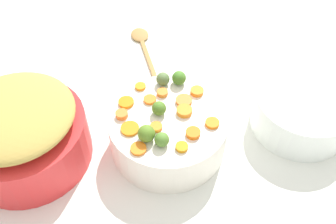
# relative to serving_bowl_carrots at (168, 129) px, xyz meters

# --- Properties ---
(tabletop) EXTENTS (2.40, 2.40, 0.02)m
(tabletop) POSITION_rel_serving_bowl_carrots_xyz_m (-0.00, 0.00, -0.06)
(tabletop) COLOR white
(tabletop) RESTS_ON ground
(serving_bowl_carrots) EXTENTS (0.26, 0.26, 0.10)m
(serving_bowl_carrots) POSITION_rel_serving_bowl_carrots_xyz_m (0.00, 0.00, 0.00)
(serving_bowl_carrots) COLOR white
(serving_bowl_carrots) RESTS_ON tabletop
(metal_pot) EXTENTS (0.28, 0.28, 0.11)m
(metal_pot) POSITION_rel_serving_bowl_carrots_xyz_m (0.17, 0.26, 0.01)
(metal_pot) COLOR red
(metal_pot) RESTS_ON tabletop
(stuffing_mound) EXTENTS (0.25, 0.25, 0.05)m
(stuffing_mound) POSITION_rel_serving_bowl_carrots_xyz_m (0.17, 0.26, 0.09)
(stuffing_mound) COLOR tan
(stuffing_mound) RESTS_ON metal_pot
(carrot_slice_0) EXTENTS (0.04, 0.04, 0.01)m
(carrot_slice_0) POSITION_rel_serving_bowl_carrots_xyz_m (-0.07, -0.01, 0.05)
(carrot_slice_0) COLOR orange
(carrot_slice_0) RESTS_ON serving_bowl_carrots
(carrot_slice_1) EXTENTS (0.05, 0.05, 0.01)m
(carrot_slice_1) POSITION_rel_serving_bowl_carrots_xyz_m (0.01, -0.05, 0.05)
(carrot_slice_1) COLOR orange
(carrot_slice_1) RESTS_ON serving_bowl_carrots
(carrot_slice_2) EXTENTS (0.03, 0.03, 0.01)m
(carrot_slice_2) POSITION_rel_serving_bowl_carrots_xyz_m (0.06, -0.03, 0.05)
(carrot_slice_2) COLOR orange
(carrot_slice_2) RESTS_ON serving_bowl_carrots
(carrot_slice_3) EXTENTS (0.04, 0.04, 0.01)m
(carrot_slice_3) POSITION_rel_serving_bowl_carrots_xyz_m (-0.08, 0.04, 0.05)
(carrot_slice_3) COLOR orange
(carrot_slice_3) RESTS_ON serving_bowl_carrots
(carrot_slice_4) EXTENTS (0.03, 0.03, 0.01)m
(carrot_slice_4) POSITION_rel_serving_bowl_carrots_xyz_m (0.10, -0.01, 0.05)
(carrot_slice_4) COLOR orange
(carrot_slice_4) RESTS_ON serving_bowl_carrots
(carrot_slice_5) EXTENTS (0.05, 0.05, 0.01)m
(carrot_slice_5) POSITION_rel_serving_bowl_carrots_xyz_m (0.02, 0.09, 0.05)
(carrot_slice_5) COLOR orange
(carrot_slice_5) RESTS_ON serving_bowl_carrots
(carrot_slice_6) EXTENTS (0.05, 0.05, 0.01)m
(carrot_slice_6) POSITION_rel_serving_bowl_carrots_xyz_m (-0.02, -0.03, 0.06)
(carrot_slice_6) COLOR orange
(carrot_slice_6) RESTS_ON serving_bowl_carrots
(carrot_slice_7) EXTENTS (0.04, 0.04, 0.01)m
(carrot_slice_7) POSITION_rel_serving_bowl_carrots_xyz_m (0.01, -0.09, 0.05)
(carrot_slice_7) COLOR orange
(carrot_slice_7) RESTS_ON serving_bowl_carrots
(carrot_slice_8) EXTENTS (0.04, 0.04, 0.01)m
(carrot_slice_8) POSITION_rel_serving_bowl_carrots_xyz_m (-0.01, 0.04, 0.05)
(carrot_slice_8) COLOR orange
(carrot_slice_8) RESTS_ON serving_bowl_carrots
(carrot_slice_9) EXTENTS (0.04, 0.04, 0.01)m
(carrot_slice_9) POSITION_rel_serving_bowl_carrots_xyz_m (0.06, 0.01, 0.05)
(carrot_slice_9) COLOR orange
(carrot_slice_9) RESTS_ON serving_bowl_carrots
(carrot_slice_10) EXTENTS (0.05, 0.05, 0.01)m
(carrot_slice_10) POSITION_rel_serving_bowl_carrots_xyz_m (0.09, 0.05, 0.05)
(carrot_slice_10) COLOR orange
(carrot_slice_10) RESTS_ON serving_bowl_carrots
(carrot_slice_11) EXTENTS (0.04, 0.04, 0.01)m
(carrot_slice_11) POSITION_rel_serving_bowl_carrots_xyz_m (-0.08, -0.05, 0.05)
(carrot_slice_11) COLOR orange
(carrot_slice_11) RESTS_ON serving_bowl_carrots
(carrot_slice_12) EXTENTS (0.04, 0.04, 0.01)m
(carrot_slice_12) POSITION_rel_serving_bowl_carrots_xyz_m (0.06, 0.08, 0.06)
(carrot_slice_12) COLOR orange
(carrot_slice_12) RESTS_ON serving_bowl_carrots
(carrot_slice_13) EXTENTS (0.04, 0.04, 0.01)m
(carrot_slice_13) POSITION_rel_serving_bowl_carrots_xyz_m (-0.03, 0.10, 0.05)
(carrot_slice_13) COLOR orange
(carrot_slice_13) RESTS_ON serving_bowl_carrots
(brussels_sprout_0) EXTENTS (0.03, 0.03, 0.03)m
(brussels_sprout_0) POSITION_rel_serving_bowl_carrots_xyz_m (0.02, 0.01, 0.07)
(brussels_sprout_0) COLOR #4D7A27
(brussels_sprout_0) RESTS_ON serving_bowl_carrots
(brussels_sprout_1) EXTENTS (0.03, 0.03, 0.03)m
(brussels_sprout_1) POSITION_rel_serving_bowl_carrots_xyz_m (-0.05, 0.06, 0.06)
(brussels_sprout_1) COLOR #54822F
(brussels_sprout_1) RESTS_ON serving_bowl_carrots
(brussels_sprout_2) EXTENTS (0.03, 0.03, 0.03)m
(brussels_sprout_2) POSITION_rel_serving_bowl_carrots_xyz_m (0.06, -0.08, 0.07)
(brussels_sprout_2) COLOR #477C28
(brussels_sprout_2) RESTS_ON serving_bowl_carrots
(brussels_sprout_3) EXTENTS (0.04, 0.04, 0.04)m
(brussels_sprout_3) POSITION_rel_serving_bowl_carrots_xyz_m (-0.02, 0.07, 0.07)
(brussels_sprout_3) COLOR #597F25
(brussels_sprout_3) RESTS_ON serving_bowl_carrots
(brussels_sprout_4) EXTENTS (0.03, 0.03, 0.03)m
(brussels_sprout_4) POSITION_rel_serving_bowl_carrots_xyz_m (0.08, -0.05, 0.06)
(brussels_sprout_4) COLOR #5A7741
(brussels_sprout_4) RESTS_ON serving_bowl_carrots
(wooden_spoon) EXTENTS (0.26, 0.14, 0.01)m
(wooden_spoon) POSITION_rel_serving_bowl_carrots_xyz_m (0.33, -0.18, -0.04)
(wooden_spoon) COLOR #A77D43
(wooden_spoon) RESTS_ON tabletop
(casserole_dish) EXTENTS (0.23, 0.23, 0.09)m
(casserole_dish) POSITION_rel_serving_bowl_carrots_xyz_m (-0.16, -0.28, -0.00)
(casserole_dish) COLOR white
(casserole_dish) RESTS_ON tabletop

